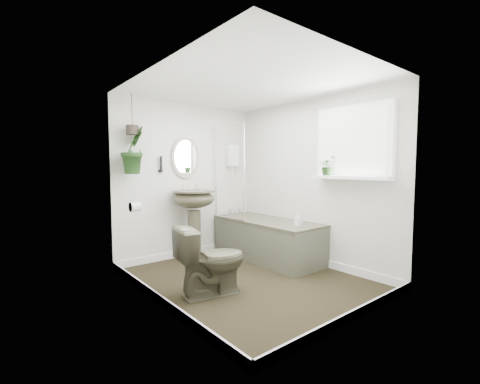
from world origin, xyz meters
TOP-DOWN VIEW (x-y plane):
  - floor at (0.00, 0.00)m, footprint 2.30×2.80m
  - ceiling at (0.00, 0.00)m, footprint 2.30×2.80m
  - wall_back at (0.00, 1.41)m, footprint 2.30×0.02m
  - wall_front at (0.00, -1.41)m, footprint 2.30×0.02m
  - wall_left at (-1.16, 0.00)m, footprint 0.02×2.80m
  - wall_right at (1.16, 0.00)m, footprint 0.02×2.80m
  - skirting at (0.00, 0.00)m, footprint 2.30×2.80m
  - bathtub at (0.80, 0.50)m, footprint 0.72×1.72m
  - bath_screen at (0.47, 0.99)m, footprint 0.04×0.72m
  - shower_box at (0.80, 1.34)m, footprint 0.20×0.10m
  - oval_mirror at (-0.06, 1.37)m, footprint 0.46×0.03m
  - wall_sconce at (-0.46, 1.36)m, footprint 0.04×0.04m
  - toilet_roll_holder at (-1.10, 0.70)m, footprint 0.11×0.11m
  - window_recess at (1.09, -0.70)m, footprint 0.08×1.00m
  - window_sill at (1.02, -0.70)m, footprint 0.18×1.00m
  - window_blinds at (1.04, -0.70)m, footprint 0.01×0.86m
  - toilet at (-0.60, -0.11)m, footprint 0.79×0.53m
  - pedestal_sink at (-0.06, 1.14)m, footprint 0.70×0.63m
  - sill_plant at (0.99, -0.40)m, footprint 0.22×0.19m
  - hanging_plant at (-0.90, 1.25)m, footprint 0.44×0.44m
  - soap_bottle at (0.75, -0.13)m, footprint 0.08×0.09m
  - hanging_pot at (-0.90, 1.25)m, footprint 0.16×0.16m

SIDE VIEW (x-z plane):
  - floor at x=0.00m, z-range -0.02..0.00m
  - skirting at x=0.00m, z-range 0.00..0.10m
  - bathtub at x=0.80m, z-range 0.00..0.58m
  - toilet at x=-0.60m, z-range 0.00..0.75m
  - pedestal_sink at x=-0.06m, z-range 0.00..1.03m
  - soap_bottle at x=0.75m, z-range 0.58..0.75m
  - toilet_roll_holder at x=-1.10m, z-range 0.84..0.96m
  - wall_back at x=0.00m, z-range 0.00..2.30m
  - wall_front at x=0.00m, z-range 0.00..2.30m
  - wall_left at x=-1.16m, z-range 0.00..2.30m
  - wall_right at x=1.16m, z-range 0.00..2.30m
  - window_sill at x=1.02m, z-range 1.21..1.25m
  - bath_screen at x=0.47m, z-range 0.58..1.98m
  - sill_plant at x=0.99m, z-range 1.25..1.49m
  - wall_sconce at x=-0.46m, z-range 1.29..1.51m
  - oval_mirror at x=-0.06m, z-range 1.19..1.81m
  - shower_box at x=0.80m, z-range 1.38..1.73m
  - hanging_plant at x=-0.90m, z-range 1.27..1.89m
  - window_recess at x=1.09m, z-range 1.20..2.10m
  - window_blinds at x=1.04m, z-range 1.27..2.03m
  - hanging_pot at x=-0.90m, z-range 1.77..1.89m
  - ceiling at x=0.00m, z-range 2.30..2.32m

